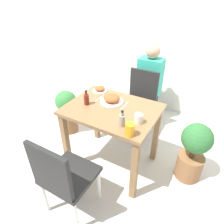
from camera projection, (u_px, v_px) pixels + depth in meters
name	position (u px, v px, depth m)	size (l,w,h in m)	color
ground_plane	(112.00, 161.00, 2.46)	(16.00, 16.00, 0.00)	beige
wall_back	(165.00, 28.00, 2.88)	(8.00, 0.05, 2.60)	white
dining_table	(112.00, 119.00, 2.11)	(0.93, 0.71, 0.77)	olive
chair_near	(63.00, 176.00, 1.66)	(0.42, 0.42, 0.88)	black
chair_far	(139.00, 100.00, 2.74)	(0.42, 0.42, 0.88)	black
food_plate	(112.00, 99.00, 2.12)	(0.25, 0.25, 0.09)	white
side_plate	(100.00, 89.00, 2.33)	(0.17, 0.17, 0.06)	white
drink_cup	(138.00, 119.00, 1.80)	(0.08, 0.08, 0.09)	silver
juice_glass	(130.00, 130.00, 1.64)	(0.08, 0.08, 0.11)	orange
sauce_bottle	(86.00, 99.00, 2.07)	(0.05, 0.05, 0.17)	maroon
condiment_bottle	(122.00, 120.00, 1.75)	(0.05, 0.05, 0.17)	gray
fork_utensil	(100.00, 98.00, 2.20)	(0.01, 0.19, 0.00)	silver
spoon_utensil	(125.00, 106.00, 2.07)	(0.01, 0.17, 0.00)	silver
potted_plant_left	(67.00, 109.00, 2.79)	(0.30, 0.30, 0.64)	brown
potted_plant_right	(193.00, 151.00, 2.08)	(0.31, 0.31, 0.70)	brown
person_figure	(149.00, 84.00, 2.96)	(0.34, 0.22, 1.17)	#2D3347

